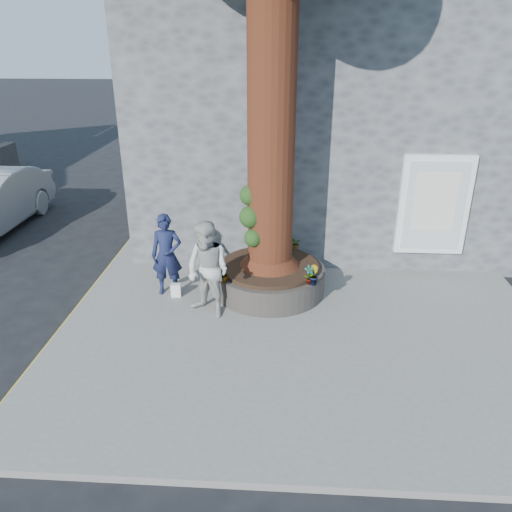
{
  "coord_description": "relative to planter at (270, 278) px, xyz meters",
  "views": [
    {
      "loc": [
        1.09,
        -7.37,
        5.04
      ],
      "look_at": [
        0.56,
        1.21,
        1.25
      ],
      "focal_mm": 35.0,
      "sensor_mm": 36.0,
      "label": 1
    }
  ],
  "objects": [
    {
      "name": "shopping_bag",
      "position": [
        -1.91,
        -0.39,
        -0.15
      ],
      "size": [
        0.21,
        0.14,
        0.28
      ],
      "primitive_type": "cube",
      "rotation": [
        0.0,
        0.0,
        0.09
      ],
      "color": "white",
      "rests_on": "pavement"
    },
    {
      "name": "pavement",
      "position": [
        0.7,
        -1.0,
        -0.35
      ],
      "size": [
        9.0,
        8.0,
        0.12
      ],
      "primitive_type": "cube",
      "color": "slate",
      "rests_on": "ground"
    },
    {
      "name": "ground",
      "position": [
        -0.8,
        -2.0,
        -0.41
      ],
      "size": [
        120.0,
        120.0,
        0.0
      ],
      "primitive_type": "plane",
      "color": "black",
      "rests_on": "ground"
    },
    {
      "name": "man",
      "position": [
        -2.09,
        -0.22,
        0.56
      ],
      "size": [
        0.66,
        0.46,
        1.71
      ],
      "primitive_type": "imported",
      "rotation": [
        0.0,
        0.0,
        0.09
      ],
      "color": "#161C3E",
      "rests_on": "pavement"
    },
    {
      "name": "plant_d",
      "position": [
        0.56,
        0.85,
        0.44
      ],
      "size": [
        0.3,
        0.31,
        0.27
      ],
      "primitive_type": "imported",
      "rotation": [
        0.0,
        0.0,
        5.21
      ],
      "color": "gray",
      "rests_on": "planter"
    },
    {
      "name": "plant_a",
      "position": [
        0.78,
        -0.85,
        0.5
      ],
      "size": [
        0.24,
        0.21,
        0.39
      ],
      "primitive_type": "imported",
      "rotation": [
        0.0,
        0.0,
        0.42
      ],
      "color": "gray",
      "rests_on": "planter"
    },
    {
      "name": "stone_shop",
      "position": [
        1.7,
        5.2,
        2.75
      ],
      "size": [
        10.3,
        8.3,
        6.3
      ],
      "color": "#4A4C4F",
      "rests_on": "ground"
    },
    {
      "name": "woman",
      "position": [
        -1.12,
        -1.05,
        0.64
      ],
      "size": [
        1.15,
        1.08,
        1.87
      ],
      "primitive_type": "imported",
      "rotation": [
        0.0,
        0.0,
        -0.56
      ],
      "color": "#B7B6AF",
      "rests_on": "pavement"
    },
    {
      "name": "plant_b",
      "position": [
        0.85,
        -0.85,
        0.5
      ],
      "size": [
        0.27,
        0.27,
        0.38
      ],
      "primitive_type": "imported",
      "rotation": [
        0.0,
        0.0,
        2.01
      ],
      "color": "gray",
      "rests_on": "planter"
    },
    {
      "name": "yellow_line",
      "position": [
        -3.85,
        -1.0,
        -0.41
      ],
      "size": [
        0.1,
        30.0,
        0.01
      ],
      "primitive_type": "cube",
      "color": "yellow",
      "rests_on": "ground"
    },
    {
      "name": "plant_c",
      "position": [
        -0.85,
        -0.85,
        0.47
      ],
      "size": [
        0.24,
        0.24,
        0.32
      ],
      "primitive_type": "imported",
      "rotation": [
        0.0,
        0.0,
        3.55
      ],
      "color": "gray",
      "rests_on": "planter"
    },
    {
      "name": "planter",
      "position": [
        0.0,
        0.0,
        0.0
      ],
      "size": [
        2.3,
        2.3,
        0.6
      ],
      "color": "black",
      "rests_on": "pavement"
    }
  ]
}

